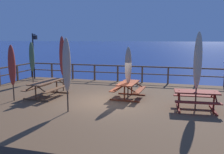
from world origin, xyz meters
TOP-DOWN VIEW (x-y plane):
  - ground_plane at (0.00, 0.00)m, footprint 600.00×600.00m
  - wooden_deck at (0.00, 0.00)m, footprint 15.09×10.47m
  - railing_waterside_far at (-0.00, 5.08)m, footprint 14.89×0.10m
  - picnic_table_mid_left at (-3.15, 0.05)m, footprint 1.53×2.22m
  - picnic_table_mid_centre at (0.80, 0.84)m, footprint 1.48×1.79m
  - picnic_table_mid_right at (3.83, -0.32)m, footprint 1.81×1.52m
  - patio_umbrella_short_mid at (-2.97, 1.45)m, footprint 0.32×0.32m
  - patio_umbrella_tall_mid_right at (0.80, 0.77)m, footprint 0.32×0.32m
  - patio_umbrella_short_back at (3.81, -0.31)m, footprint 0.32×0.32m
  - patio_umbrella_short_front at (-1.02, -1.96)m, footprint 0.32×0.32m
  - patio_umbrella_tall_front at (-4.18, -1.10)m, footprint 0.32×0.32m
  - patio_umbrella_tall_back_left at (-5.91, 2.96)m, footprint 0.32×0.32m
  - lamp_post_hooked at (-6.69, 4.41)m, footprint 0.58×0.48m

SIDE VIEW (x-z plane):
  - ground_plane at x=0.00m, z-range 0.00..0.00m
  - wooden_deck at x=0.00m, z-range 0.00..0.78m
  - picnic_table_mid_right at x=3.83m, z-range 0.94..1.72m
  - picnic_table_mid_centre at x=0.80m, z-range 0.94..1.72m
  - picnic_table_mid_left at x=-3.15m, z-range 0.95..1.73m
  - railing_waterside_far at x=0.00m, z-range 0.97..2.06m
  - patio_umbrella_tall_mid_right at x=0.80m, z-range 1.11..3.58m
  - patio_umbrella_tall_front at x=-4.18m, z-range 1.13..3.70m
  - patio_umbrella_tall_back_left at x=-5.91m, z-range 1.14..3.79m
  - patio_umbrella_short_front at x=-1.02m, z-range 1.17..4.05m
  - patio_umbrella_short_mid at x=-2.97m, z-range 1.18..4.16m
  - patio_umbrella_short_back at x=3.81m, z-range 1.20..4.32m
  - lamp_post_hooked at x=-6.69m, z-range 1.29..4.49m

